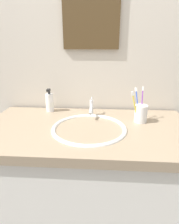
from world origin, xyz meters
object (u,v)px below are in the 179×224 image
at_px(toothbrush_cup, 141,114).
at_px(toothbrush_blue, 137,102).
at_px(faucet, 91,108).
at_px(soap_dispenser, 50,103).
at_px(toothbrush_yellow, 135,105).
at_px(wall_mirror, 91,6).
at_px(toothbrush_purple, 142,102).

bearing_deg(toothbrush_cup, toothbrush_blue, 121.81).
bearing_deg(faucet, soap_dispenser, 165.55).
relative_size(toothbrush_cup, toothbrush_yellow, 0.56).
height_order(toothbrush_yellow, toothbrush_blue, toothbrush_blue).
relative_size(faucet, wall_mirror, 0.28).
relative_size(faucet, soap_dispenser, 0.89).
bearing_deg(wall_mirror, toothbrush_blue, -34.01).
bearing_deg(toothbrush_blue, toothbrush_yellow, -114.02).
distance_m(toothbrush_blue, soap_dispenser, 0.60).
xyz_separation_m(faucet, toothbrush_blue, (0.28, -0.04, 0.06)).
height_order(toothbrush_cup, toothbrush_blue, toothbrush_blue).
bearing_deg(toothbrush_yellow, faucet, 159.87).
bearing_deg(wall_mirror, faucet, -85.45).
distance_m(faucet, soap_dispenser, 0.31).
relative_size(toothbrush_purple, soap_dispenser, 1.28).
distance_m(toothbrush_yellow, toothbrush_purple, 0.07).
height_order(toothbrush_cup, toothbrush_purple, toothbrush_purple).
height_order(soap_dispenser, wall_mirror, wall_mirror).
bearing_deg(toothbrush_purple, soap_dispenser, 167.87).
bearing_deg(faucet, wall_mirror, 94.55).
xyz_separation_m(toothbrush_yellow, toothbrush_blue, (0.02, 0.05, 0.00)).
relative_size(faucet, toothbrush_yellow, 0.76).
height_order(faucet, toothbrush_cup, faucet).
height_order(toothbrush_yellow, wall_mirror, wall_mirror).
height_order(toothbrush_cup, toothbrush_yellow, toothbrush_yellow).
distance_m(toothbrush_blue, toothbrush_purple, 0.03).
bearing_deg(toothbrush_cup, toothbrush_purple, 77.68).
xyz_separation_m(toothbrush_yellow, wall_mirror, (-0.27, 0.25, 0.56)).
relative_size(faucet, toothbrush_cup, 1.36).
distance_m(toothbrush_cup, toothbrush_purple, 0.07).
height_order(toothbrush_yellow, soap_dispenser, toothbrush_yellow).
height_order(toothbrush_blue, soap_dispenser, toothbrush_blue).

